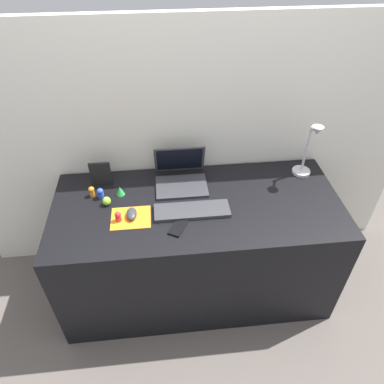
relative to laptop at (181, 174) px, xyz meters
name	(u,v)px	position (x,y,z in m)	size (l,w,h in m)	color
ground_plane	(196,283)	(0.08, -0.21, -0.79)	(6.00, 6.00, 0.00)	#59514C
back_wall	(190,153)	(0.08, 0.18, 0.03)	(2.82, 0.05, 1.64)	silver
desk	(197,248)	(0.08, -0.21, -0.42)	(1.62, 0.71, 0.74)	black
laptop	(181,174)	(0.00, 0.00, 0.00)	(0.30, 0.27, 0.21)	#333338
keyboard	(192,211)	(0.04, -0.27, -0.04)	(0.41, 0.13, 0.02)	#333338
mousepad	(131,218)	(-0.29, -0.29, -0.05)	(0.21, 0.17, 0.00)	orange
mouse	(132,214)	(-0.29, -0.28, -0.03)	(0.06, 0.10, 0.03)	#333338
cell_phone	(178,227)	(-0.04, -0.38, -0.05)	(0.06, 0.13, 0.01)	black
desk_lamp	(308,152)	(0.75, -0.02, 0.12)	(0.11, 0.16, 0.37)	#B7B7BC
picture_frame	(101,174)	(-0.47, 0.03, 0.02)	(0.12, 0.02, 0.15)	black
toy_figurine_blue	(101,193)	(-0.46, -0.10, -0.02)	(0.04, 0.04, 0.06)	blue
toy_figurine_green	(120,191)	(-0.35, -0.08, -0.03)	(0.05, 0.05, 0.05)	green
toy_figurine_lime	(107,201)	(-0.42, -0.17, -0.03)	(0.05, 0.05, 0.05)	#8CDB33
toy_figurine_orange	(92,191)	(-0.51, -0.08, -0.02)	(0.03, 0.03, 0.06)	orange
toy_figurine_red	(118,217)	(-0.35, -0.30, -0.02)	(0.03, 0.03, 0.06)	red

